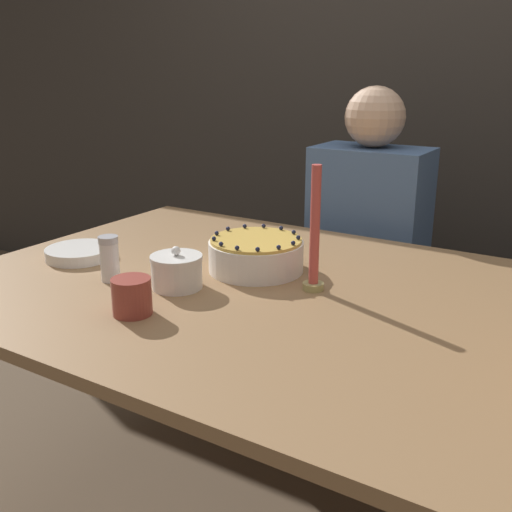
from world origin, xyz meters
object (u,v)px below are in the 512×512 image
Objects in this scene: sugar_bowl at (177,271)px; cake at (256,255)px; person_man_blue_shirt at (365,281)px; sugar_shaker at (110,258)px; candle at (315,240)px.

cake is at bearing 65.48° from sugar_bowl.
sugar_shaker is at bearing 70.29° from person_man_blue_shirt.
sugar_bowl is 0.19m from sugar_shaker.
candle is 0.25× the size of person_man_blue_shirt.
candle is (0.30, 0.17, 0.09)m from sugar_bowl.
cake is at bearing 44.04° from sugar_shaker.
sugar_bowl is 0.11× the size of person_man_blue_shirt.
person_man_blue_shirt is at bearing 70.29° from sugar_shaker.
sugar_bowl is 0.42× the size of candle.
cake is 2.15× the size of sugar_shaker.
sugar_shaker is (-0.28, -0.27, 0.02)m from cake.
sugar_shaker is 0.38× the size of candle.
person_man_blue_shirt is at bearing 100.93° from candle.
sugar_shaker reaches higher than cake.
sugar_shaker is (-0.18, -0.05, 0.02)m from sugar_bowl.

